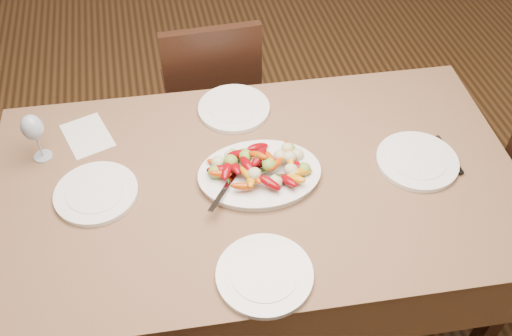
{
  "coord_description": "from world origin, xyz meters",
  "views": [
    {
      "loc": [
        -0.35,
        -1.15,
        2.23
      ],
      "look_at": [
        -0.07,
        0.14,
        0.82
      ],
      "focal_mm": 40.0,
      "sensor_mm": 36.0,
      "label": 1
    }
  ],
  "objects_px": {
    "plate_near": "(265,275)",
    "wine_glass": "(36,136)",
    "chair_far": "(209,92)",
    "dining_table": "(256,244)",
    "serving_platter": "(260,175)",
    "plate_right": "(417,161)",
    "plate_left": "(96,193)",
    "plate_far": "(234,109)"
  },
  "relations": [
    {
      "from": "plate_near",
      "to": "chair_far",
      "type": "bearing_deg",
      "value": 89.55
    },
    {
      "from": "plate_left",
      "to": "plate_right",
      "type": "relative_size",
      "value": 0.97
    },
    {
      "from": "dining_table",
      "to": "plate_right",
      "type": "bearing_deg",
      "value": -3.91
    },
    {
      "from": "chair_far",
      "to": "plate_left",
      "type": "xyz_separation_m",
      "value": [
        -0.49,
        -0.81,
        0.29
      ]
    },
    {
      "from": "chair_far",
      "to": "plate_near",
      "type": "distance_m",
      "value": 1.27
    },
    {
      "from": "chair_far",
      "to": "wine_glass",
      "type": "bearing_deg",
      "value": 39.96
    },
    {
      "from": "dining_table",
      "to": "wine_glass",
      "type": "bearing_deg",
      "value": 159.4
    },
    {
      "from": "dining_table",
      "to": "plate_near",
      "type": "height_order",
      "value": "plate_near"
    },
    {
      "from": "dining_table",
      "to": "plate_near",
      "type": "xyz_separation_m",
      "value": [
        -0.06,
        -0.38,
        0.39
      ]
    },
    {
      "from": "serving_platter",
      "to": "plate_left",
      "type": "height_order",
      "value": "serving_platter"
    },
    {
      "from": "serving_platter",
      "to": "plate_near",
      "type": "distance_m",
      "value": 0.4
    },
    {
      "from": "serving_platter",
      "to": "wine_glass",
      "type": "height_order",
      "value": "wine_glass"
    },
    {
      "from": "wine_glass",
      "to": "dining_table",
      "type": "bearing_deg",
      "value": -20.6
    },
    {
      "from": "chair_far",
      "to": "plate_right",
      "type": "xyz_separation_m",
      "value": [
        0.62,
        -0.89,
        0.29
      ]
    },
    {
      "from": "plate_far",
      "to": "plate_near",
      "type": "height_order",
      "value": "same"
    },
    {
      "from": "plate_left",
      "to": "plate_near",
      "type": "bearing_deg",
      "value": -41.76
    },
    {
      "from": "serving_platter",
      "to": "plate_near",
      "type": "height_order",
      "value": "serving_platter"
    },
    {
      "from": "serving_platter",
      "to": "wine_glass",
      "type": "distance_m",
      "value": 0.79
    },
    {
      "from": "dining_table",
      "to": "chair_far",
      "type": "distance_m",
      "value": 0.86
    },
    {
      "from": "wine_glass",
      "to": "plate_far",
      "type": "bearing_deg",
      "value": 8.28
    },
    {
      "from": "plate_right",
      "to": "wine_glass",
      "type": "distance_m",
      "value": 1.34
    },
    {
      "from": "plate_far",
      "to": "plate_near",
      "type": "distance_m",
      "value": 0.76
    },
    {
      "from": "plate_left",
      "to": "dining_table",
      "type": "bearing_deg",
      "value": -5.07
    },
    {
      "from": "plate_right",
      "to": "plate_near",
      "type": "relative_size",
      "value": 0.99
    },
    {
      "from": "dining_table",
      "to": "plate_right",
      "type": "distance_m",
      "value": 0.7
    },
    {
      "from": "serving_platter",
      "to": "plate_right",
      "type": "bearing_deg",
      "value": -4.95
    },
    {
      "from": "plate_far",
      "to": "wine_glass",
      "type": "relative_size",
      "value": 1.36
    },
    {
      "from": "dining_table",
      "to": "wine_glass",
      "type": "xyz_separation_m",
      "value": [
        -0.72,
        0.27,
        0.48
      ]
    },
    {
      "from": "chair_far",
      "to": "serving_platter",
      "type": "bearing_deg",
      "value": 93.5
    },
    {
      "from": "plate_near",
      "to": "plate_left",
      "type": "bearing_deg",
      "value": 138.24
    },
    {
      "from": "chair_far",
      "to": "plate_right",
      "type": "height_order",
      "value": "chair_far"
    },
    {
      "from": "dining_table",
      "to": "plate_left",
      "type": "relative_size",
      "value": 6.55
    },
    {
      "from": "plate_far",
      "to": "dining_table",
      "type": "bearing_deg",
      "value": -88.96
    },
    {
      "from": "plate_near",
      "to": "serving_platter",
      "type": "bearing_deg",
      "value": 79.72
    },
    {
      "from": "dining_table",
      "to": "plate_far",
      "type": "relative_size",
      "value": 6.6
    },
    {
      "from": "plate_far",
      "to": "wine_glass",
      "type": "xyz_separation_m",
      "value": [
        -0.72,
        -0.1,
        0.09
      ]
    },
    {
      "from": "chair_far",
      "to": "plate_near",
      "type": "height_order",
      "value": "chair_far"
    },
    {
      "from": "serving_platter",
      "to": "plate_far",
      "type": "distance_m",
      "value": 0.37
    },
    {
      "from": "dining_table",
      "to": "chair_far",
      "type": "relative_size",
      "value": 1.94
    },
    {
      "from": "plate_left",
      "to": "plate_right",
      "type": "distance_m",
      "value": 1.12
    },
    {
      "from": "serving_platter",
      "to": "plate_left",
      "type": "distance_m",
      "value": 0.56
    },
    {
      "from": "plate_near",
      "to": "wine_glass",
      "type": "distance_m",
      "value": 0.94
    }
  ]
}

